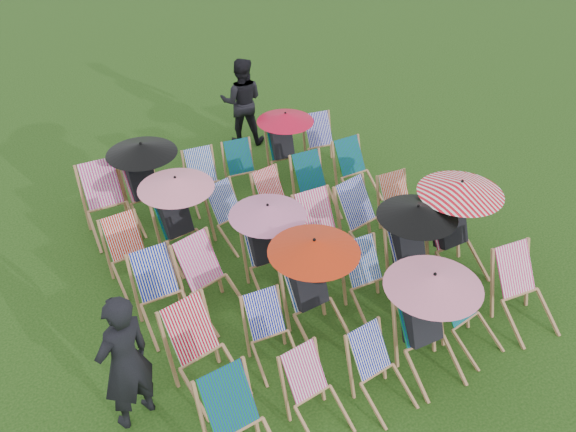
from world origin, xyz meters
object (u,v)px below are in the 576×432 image
deckchair_5 (526,292)px  person_rear (242,101)px  deckchair_29 (323,144)px  deckchair_0 (243,430)px  person_left (125,362)px

deckchair_5 → person_rear: 6.25m
deckchair_5 → deckchair_29: 4.65m
deckchair_0 → person_rear: person_rear is taller
deckchair_5 → person_rear: person_rear is taller
person_left → person_rear: bearing=-147.5°
deckchair_29 → person_left: bearing=-133.6°
deckchair_0 → person_left: person_left is taller
deckchair_5 → person_left: person_left is taller
deckchair_29 → person_left: person_left is taller
deckchair_5 → deckchair_29: (0.07, 4.65, -0.05)m
deckchair_29 → person_left: 5.99m
deckchair_0 → person_rear: 6.97m
deckchair_0 → person_left: (-0.76, 1.12, 0.39)m
deckchair_0 → person_rear: bearing=59.3°
deckchair_5 → deckchair_29: size_ratio=1.08×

